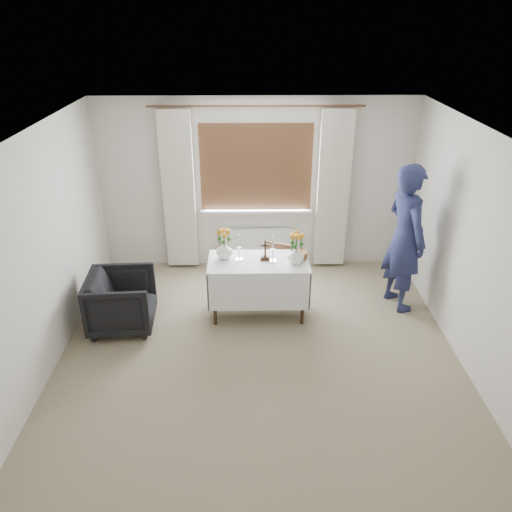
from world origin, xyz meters
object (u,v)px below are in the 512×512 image
at_px(person, 405,238).
at_px(wooden_cross, 265,250).
at_px(flower_vase_right, 296,255).
at_px(armchair, 122,301).
at_px(altar_table, 258,288).
at_px(flower_vase_left, 224,250).
at_px(wooden_chair, 275,275).

relative_size(person, wooden_cross, 7.40).
bearing_deg(wooden_cross, flower_vase_right, -11.53).
bearing_deg(flower_vase_right, armchair, -174.74).
relative_size(armchair, flower_vase_right, 3.64).
height_order(altar_table, person, person).
bearing_deg(altar_table, person, 6.79).
distance_m(wooden_cross, flower_vase_left, 0.51).
xyz_separation_m(altar_table, flower_vase_left, (-0.42, 0.09, 0.49)).
relative_size(armchair, person, 0.41).
bearing_deg(flower_vase_left, flower_vase_right, -9.60).
xyz_separation_m(wooden_chair, person, (1.62, -0.07, 0.55)).
bearing_deg(altar_table, flower_vase_right, -7.17).
height_order(altar_table, wooden_chair, wooden_chair).
relative_size(person, flower_vase_left, 8.99).
xyz_separation_m(altar_table, flower_vase_right, (0.45, -0.06, 0.49)).
height_order(altar_table, flower_vase_right, flower_vase_right).
bearing_deg(wooden_chair, armchair, -141.16).
distance_m(armchair, flower_vase_left, 1.39).
distance_m(wooden_chair, flower_vase_left, 0.81).
bearing_deg(person, wooden_cross, 78.37).
relative_size(armchair, flower_vase_left, 3.66).
relative_size(armchair, wooden_cross, 3.02).
bearing_deg(wooden_cross, wooden_chair, 64.49).
bearing_deg(altar_table, wooden_chair, 52.68).
height_order(person, wooden_cross, person).
bearing_deg(wooden_cross, altar_table, -150.39).
xyz_separation_m(wooden_cross, flower_vase_left, (-0.50, 0.05, -0.02)).
distance_m(wooden_chair, wooden_cross, 0.56).
bearing_deg(altar_table, wooden_cross, 26.28).
bearing_deg(wooden_chair, flower_vase_right, -32.69).
relative_size(altar_table, armchair, 1.59).
distance_m(armchair, wooden_cross, 1.85).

